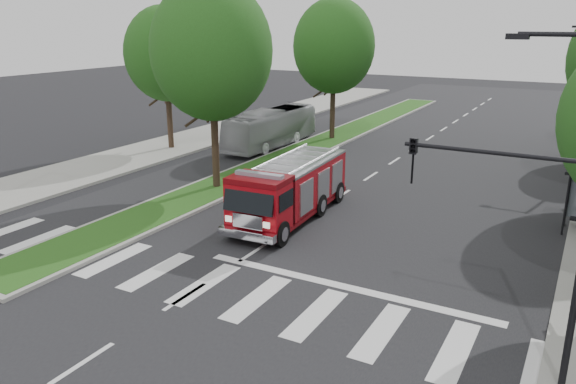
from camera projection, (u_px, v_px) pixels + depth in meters
name	position (u px, v px, depth m)	size (l,w,h in m)	color
ground	(254.00, 252.00, 20.65)	(140.00, 140.00, 0.00)	black
sidewalk_left	(145.00, 153.00, 35.70)	(5.00, 80.00, 0.15)	gray
median	(320.00, 144.00, 38.47)	(3.00, 50.00, 0.15)	gray
tree_median_near	(212.00, 51.00, 26.45)	(5.80, 5.80, 10.16)	black
tree_median_far	(334.00, 46.00, 38.28)	(5.60, 5.60, 9.72)	black
tree_left_mid	(166.00, 54.00, 35.36)	(5.20, 5.20, 9.16)	black
streetlight_right_near	(545.00, 192.00, 11.92)	(4.08, 0.22, 8.00)	black
fire_engine	(290.00, 189.00, 23.86)	(2.73, 7.84, 2.68)	#5F050A
city_bus	(271.00, 128.00, 37.74)	(2.12, 9.07, 2.53)	#B2B2B7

